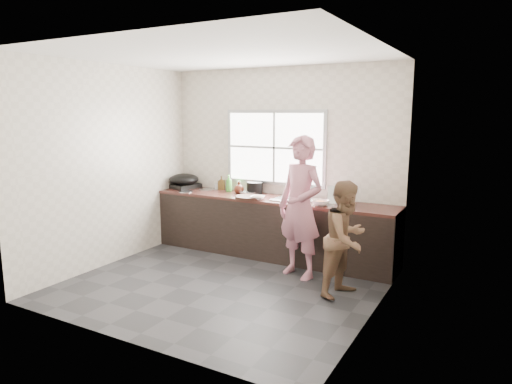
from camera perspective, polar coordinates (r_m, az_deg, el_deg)
The scene contains 30 objects.
floor at distance 5.66m, azimuth -4.15°, elevation -11.50°, with size 3.60×3.20×0.01m, color #2C2C2F.
ceiling at distance 5.31m, azimuth -4.54°, elevation 16.86°, with size 3.60×3.20×0.01m, color silver.
wall_back at distance 6.71m, azimuth 3.20°, elevation 3.83°, with size 3.60×0.01×2.70m, color beige.
wall_left at distance 6.48m, azimuth -17.84°, elevation 3.15°, with size 0.01×3.20×2.70m, color beige.
wall_right at distance 4.59m, azimuth 14.86°, elevation 0.67°, with size 0.01×3.20×2.70m, color beige.
wall_front at distance 4.09m, azimuth -16.74°, elevation -0.53°, with size 3.60×0.01×2.70m, color beige.
cabinet at distance 6.60m, azimuth 1.93°, elevation -4.56°, with size 3.60×0.62×0.82m, color black.
countertop at distance 6.50m, azimuth 1.96°, elevation -0.89°, with size 3.60×0.64×0.04m, color #3D1E19.
sink at distance 6.35m, azimuth 4.77°, elevation -0.96°, with size 0.55×0.45×0.02m, color silver.
faucet at distance 6.51m, azimuth 5.51°, elevation 0.59°, with size 0.02×0.02×0.30m, color silver.
window_frame at distance 6.72m, azimuth 2.39°, elevation 5.57°, with size 1.60×0.05×1.10m, color #9EA0A5.
window_glazing at distance 6.70m, azimuth 2.30°, elevation 5.55°, with size 1.50×0.01×1.00m, color white.
woman at distance 5.73m, azimuth 5.57°, elevation -2.48°, with size 0.61×0.40×1.67m, color #C6778A.
person_side at distance 5.25m, azimuth 11.20°, elevation -5.75°, with size 0.64×0.50×1.32m, color brown.
cutting_board at distance 6.44m, azimuth -0.95°, elevation -0.65°, with size 0.37×0.37×0.04m, color black.
cleaver at distance 6.69m, azimuth -1.08°, elevation -0.03°, with size 0.22×0.11×0.01m, color #B1B4B8.
bowl_mince at distance 6.37m, azimuth 0.20°, elevation -0.71°, with size 0.20×0.20×0.05m, color white.
bowl_crabs at distance 6.01m, azimuth 8.06°, elevation -1.41°, with size 0.19×0.19×0.06m, color silver.
bowl_held at distance 6.11m, azimuth 4.92°, elevation -1.17°, with size 0.18×0.18×0.06m, color white.
black_pot at distance 6.82m, azimuth -0.17°, elevation 0.53°, with size 0.24×0.24×0.17m, color black.
plate_food at distance 7.00m, azimuth -1.83°, elevation 0.12°, with size 0.22×0.22×0.02m, color white.
bottle_green at distance 6.97m, azimuth -3.40°, elevation 1.09°, with size 0.10×0.10×0.26m, color green.
bottle_brown_tall at distance 7.18m, azimuth -4.34°, elevation 1.07°, with size 0.09×0.09×0.20m, color #432E10.
bottle_brown_short at distance 6.82m, azimuth -2.14°, elevation 0.53°, with size 0.14×0.14×0.18m, color #411B10.
glass_jar at distance 7.23m, azimuth -4.92°, elevation 0.71°, with size 0.06×0.06×0.09m, color silver.
burner at distance 7.46m, azimuth -9.03°, elevation 0.80°, with size 0.43×0.43×0.06m, color black.
wok at distance 7.35m, azimuth -8.99°, elevation 1.58°, with size 0.47×0.47×0.18m, color black.
dish_rack at distance 6.07m, azimuth 10.84°, elevation -0.37°, with size 0.36×0.25×0.27m, color white.
pot_lid_left at distance 7.04m, azimuth -8.74°, elevation 0.05°, with size 0.22×0.22×0.01m, color #AEB1B4.
pot_lid_right at distance 7.20m, azimuth -6.14°, elevation 0.33°, with size 0.25×0.25×0.01m, color #A9ABB0.
Camera 1 is at (2.89, -4.41, 2.07)m, focal length 32.00 mm.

